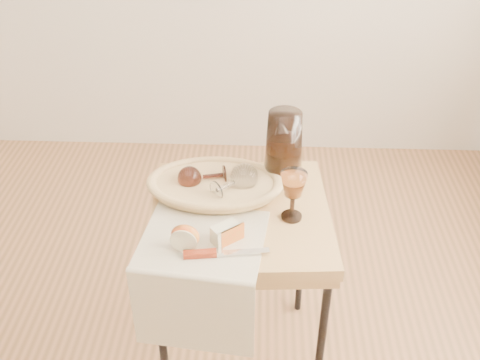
# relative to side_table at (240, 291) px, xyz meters

# --- Properties ---
(side_table) EXTENTS (0.55, 0.55, 0.65)m
(side_table) POSITION_rel_side_table_xyz_m (0.00, 0.00, 0.00)
(side_table) COLOR brown
(side_table) RESTS_ON floor
(tea_towel) EXTENTS (0.36, 0.33, 0.01)m
(tea_towel) POSITION_rel_side_table_xyz_m (-0.10, -0.14, 0.33)
(tea_towel) COLOR beige
(tea_towel) RESTS_ON side_table
(bread_basket) EXTENTS (0.36, 0.25, 0.05)m
(bread_basket) POSITION_rel_side_table_xyz_m (-0.08, 0.08, 0.35)
(bread_basket) COLOR olive
(bread_basket) RESTS_ON side_table
(goblet_lying_a) EXTENTS (0.13, 0.10, 0.07)m
(goblet_lying_a) POSITION_rel_side_table_xyz_m (-0.11, 0.10, 0.37)
(goblet_lying_a) COLOR #4F231B
(goblet_lying_a) RESTS_ON bread_basket
(goblet_lying_b) EXTENTS (0.16, 0.15, 0.08)m
(goblet_lying_b) POSITION_rel_side_table_xyz_m (-0.03, 0.06, 0.38)
(goblet_lying_b) COLOR white
(goblet_lying_b) RESTS_ON bread_basket
(pitcher) EXTENTS (0.22, 0.27, 0.27)m
(pitcher) POSITION_rel_side_table_xyz_m (0.12, 0.17, 0.44)
(pitcher) COLOR black
(pitcher) RESTS_ON side_table
(wine_goblet) EXTENTS (0.08, 0.08, 0.15)m
(wine_goblet) POSITION_rel_side_table_xyz_m (0.15, -0.03, 0.40)
(wine_goblet) COLOR white
(wine_goblet) RESTS_ON side_table
(apple_half) EXTENTS (0.08, 0.05, 0.07)m
(apple_half) POSITION_rel_side_table_xyz_m (-0.14, -0.17, 0.37)
(apple_half) COLOR red
(apple_half) RESTS_ON tea_towel
(apple_wedge) EXTENTS (0.08, 0.08, 0.05)m
(apple_wedge) POSITION_rel_side_table_xyz_m (-0.03, -0.14, 0.36)
(apple_wedge) COLOR beige
(apple_wedge) RESTS_ON tea_towel
(table_knife) EXTENTS (0.22, 0.05, 0.02)m
(table_knife) POSITION_rel_side_table_xyz_m (-0.04, -0.20, 0.34)
(table_knife) COLOR silver
(table_knife) RESTS_ON tea_towel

